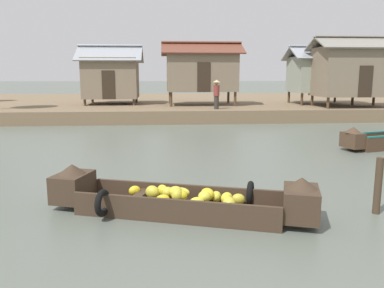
% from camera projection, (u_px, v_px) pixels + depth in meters
% --- Properties ---
extents(ground_plane, '(300.00, 300.00, 0.00)m').
position_uv_depth(ground_plane, '(190.00, 164.00, 11.92)').
color(ground_plane, '#596056').
extents(riverbank_strip, '(160.00, 20.00, 0.73)m').
position_uv_depth(riverbank_strip, '(172.00, 104.00, 30.93)').
color(riverbank_strip, '#756047').
rests_on(riverbank_strip, ground).
extents(banana_boat, '(5.21, 2.44, 0.88)m').
position_uv_depth(banana_boat, '(180.00, 199.00, 7.58)').
color(banana_boat, '#3D2D21').
rests_on(banana_boat, ground).
extents(stilt_house_left, '(4.19, 3.72, 3.89)m').
position_uv_depth(stilt_house_left, '(111.00, 77.00, 25.99)').
color(stilt_house_left, '#4C3826').
rests_on(stilt_house_left, riverbank_strip).
extents(stilt_house_mid_left, '(5.10, 3.37, 4.02)m').
position_uv_depth(stilt_house_mid_left, '(201.00, 71.00, 25.09)').
color(stilt_house_mid_left, '#4C3826').
rests_on(stilt_house_mid_left, riverbank_strip).
extents(stilt_house_mid_right, '(4.47, 3.46, 3.87)m').
position_uv_depth(stilt_house_mid_right, '(321.00, 73.00, 26.06)').
color(stilt_house_mid_right, '#4C3826').
rests_on(stilt_house_mid_right, riverbank_strip).
extents(stilt_house_right, '(5.19, 3.29, 4.24)m').
position_uv_depth(stilt_house_right, '(354.00, 71.00, 23.54)').
color(stilt_house_right, '#4C3826').
rests_on(stilt_house_right, riverbank_strip).
extents(vendor_person, '(0.44, 0.44, 1.66)m').
position_uv_depth(vendor_person, '(216.00, 93.00, 22.21)').
color(vendor_person, '#332D28').
rests_on(vendor_person, riverbank_strip).
extents(mooring_post, '(0.14, 0.14, 1.12)m').
position_uv_depth(mooring_post, '(378.00, 186.00, 7.58)').
color(mooring_post, '#423323').
rests_on(mooring_post, ground).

